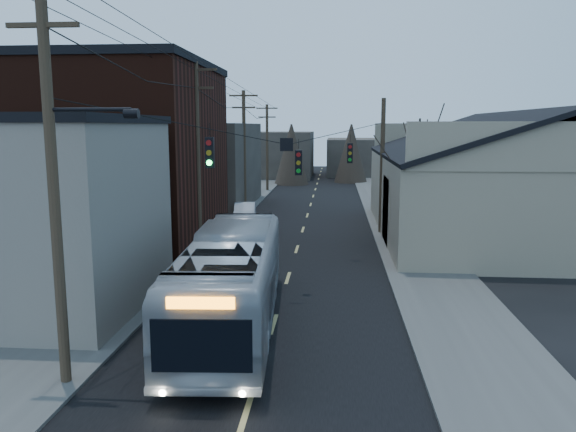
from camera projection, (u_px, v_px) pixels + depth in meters
The scene contains 13 objects.
road_surface at pixel (306, 220), 41.07m from camera, with size 9.00×110.00×0.02m, color black.
sidewalk_left at pixel (219, 218), 41.60m from camera, with size 4.00×110.00×0.12m, color #474744.
sidewalk_right at pixel (396, 220), 40.53m from camera, with size 4.00×110.00×0.12m, color #474744.
building_clapboard at pixel (33, 217), 20.59m from camera, with size 8.00×8.00×7.00m, color slate.
building_brick at pixel (118, 159), 31.26m from camera, with size 10.00×12.00×10.00m, color black.
building_left_far at pixel (197, 166), 47.20m from camera, with size 9.00×14.00×7.00m, color #37312C.
warehouse at pixel (512, 193), 34.66m from camera, with size 16.16×20.60×7.73m.
building_far_left at pixel (275, 154), 75.52m from camera, with size 10.00×12.00×6.00m, color #37312C.
building_far_right at pixel (370, 157), 79.46m from camera, with size 12.00×14.00×5.00m, color #37312C.
bare_tree at pixel (418, 186), 30.13m from camera, with size 0.40×0.40×7.20m, color black.
utility_lines at pixel (251, 156), 34.78m from camera, with size 11.24×45.28×10.50m.
bus at pixel (231, 280), 18.94m from camera, with size 2.77×11.85×3.30m, color #A2A8AE.
parked_car at pixel (245, 213), 39.99m from camera, with size 1.46×4.19×1.38m, color #B2B4BA.
Camera 1 is at (2.04, -10.48, 6.81)m, focal length 35.00 mm.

